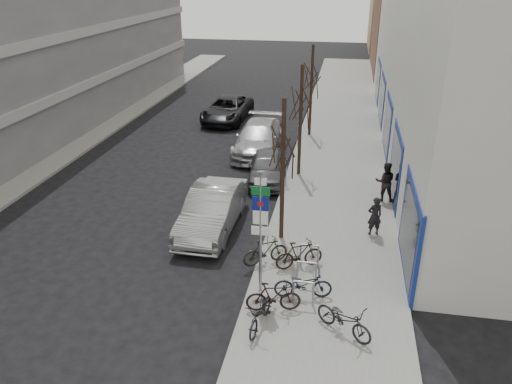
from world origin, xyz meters
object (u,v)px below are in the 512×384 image
at_px(bike_far_curb, 344,317).
at_px(parked_car_mid, 267,167).
at_px(meter_back, 298,134).
at_px(bike_far_inner, 299,254).
at_px(tree_mid, 301,95).
at_px(pedestrian_near, 375,216).
at_px(tree_near, 283,138).
at_px(parked_car_front, 212,210).
at_px(meter_front, 268,224).
at_px(bike_rack, 307,270).
at_px(meter_mid, 286,170).
at_px(tree_far, 312,69).
at_px(highway_sign_pole, 260,226).
at_px(bike_near_right, 273,296).
at_px(parked_car_back, 258,138).
at_px(pedestrian_far, 385,181).
at_px(bike_mid_inner, 265,251).
at_px(bike_mid_curb, 303,282).
at_px(lane_car, 227,109).

relative_size(bike_far_curb, parked_car_mid, 0.43).
relative_size(meter_back, bike_far_inner, 0.74).
bearing_deg(bike_far_inner, tree_mid, -20.96).
distance_m(bike_far_inner, pedestrian_near, 3.82).
bearing_deg(tree_near, parked_car_front, 171.31).
bearing_deg(meter_front, bike_rack, -55.49).
height_order(tree_mid, meter_mid, tree_mid).
height_order(tree_far, parked_car_mid, tree_far).
height_order(highway_sign_pole, bike_near_right, highway_sign_pole).
bearing_deg(parked_car_back, tree_mid, -51.23).
relative_size(parked_car_mid, pedestrian_near, 2.68).
height_order(bike_far_curb, pedestrian_far, pedestrian_far).
distance_m(bike_far_curb, pedestrian_near, 6.03).
bearing_deg(meter_front, parked_car_mid, 99.40).
bearing_deg(bike_mid_inner, bike_mid_curb, -171.11).
height_order(tree_near, pedestrian_near, tree_near).
distance_m(bike_far_inner, pedestrian_far, 6.83).
relative_size(meter_mid, bike_mid_inner, 0.77).
xyz_separation_m(bike_mid_inner, bike_far_inner, (1.16, -0.03, 0.02)).
distance_m(tree_far, parked_car_front, 13.29).
bearing_deg(lane_car, highway_sign_pole, -71.06).
relative_size(parked_car_back, pedestrian_near, 3.70).
bearing_deg(parked_car_back, tree_far, 51.76).
xyz_separation_m(tree_near, tree_mid, (0.00, 6.50, 0.00)).
bearing_deg(lane_car, tree_mid, -54.97).
bearing_deg(bike_near_right, meter_back, -9.52).
bearing_deg(tree_far, parked_car_back, -127.47).
distance_m(parked_car_front, pedestrian_far, 7.71).
distance_m(bike_mid_inner, parked_car_front, 3.46).
relative_size(bike_rack, parked_car_back, 0.39).
xyz_separation_m(bike_far_inner, pedestrian_far, (3.11, 6.06, 0.37)).
bearing_deg(tree_mid, meter_mid, -106.70).
xyz_separation_m(meter_back, lane_car, (-5.31, 5.11, -0.14)).
bearing_deg(tree_far, highway_sign_pole, -90.69).
bearing_deg(parked_car_mid, bike_mid_curb, -80.36).
bearing_deg(bike_far_inner, highway_sign_pole, 118.38).
xyz_separation_m(tree_mid, parked_car_front, (-2.80, -6.07, -3.26)).
relative_size(highway_sign_pole, meter_mid, 3.31).
relative_size(highway_sign_pole, parked_car_mid, 1.00).
bearing_deg(bike_mid_curb, pedestrian_near, -36.58).
bearing_deg(parked_car_mid, meter_front, -86.73).
distance_m(meter_front, meter_back, 11.00).
height_order(bike_mid_curb, bike_far_curb, bike_far_curb).
relative_size(tree_far, bike_near_right, 3.32).
xyz_separation_m(highway_sign_pole, bike_mid_curb, (1.36, -0.11, -1.76)).
xyz_separation_m(tree_mid, pedestrian_far, (3.98, -2.41, -3.06)).
bearing_deg(meter_back, parked_car_back, -157.79).
bearing_deg(parked_car_front, bike_mid_curb, -44.92).
height_order(bike_far_inner, pedestrian_far, pedestrian_far).
relative_size(tree_near, parked_car_front, 1.08).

